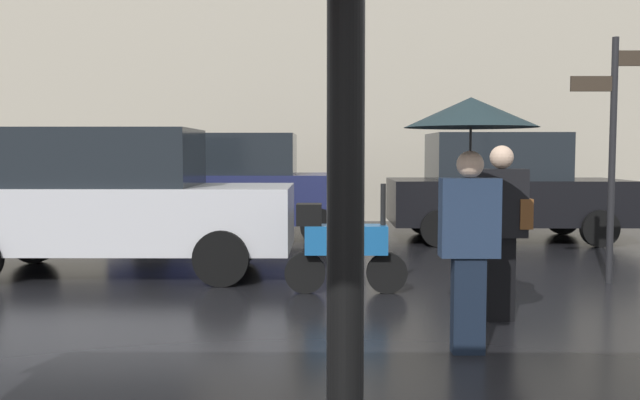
% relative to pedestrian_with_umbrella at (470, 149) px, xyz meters
% --- Properties ---
extents(pedestrian_with_umbrella, '(1.04, 1.04, 2.01)m').
position_rel_pedestrian_with_umbrella_xyz_m(pedestrian_with_umbrella, '(0.00, 0.00, 0.00)').
color(pedestrian_with_umbrella, black).
rests_on(pedestrian_with_umbrella, ground).
extents(pedestrian_with_bag, '(0.51, 0.24, 1.65)m').
position_rel_pedestrian_with_umbrella_xyz_m(pedestrian_with_bag, '(0.53, 1.07, -0.68)').
color(pedestrian_with_bag, black).
rests_on(pedestrian_with_bag, ground).
extents(parked_scooter, '(1.38, 0.32, 1.23)m').
position_rel_pedestrian_with_umbrella_xyz_m(parked_scooter, '(-0.94, 2.31, -1.06)').
color(parked_scooter, black).
rests_on(parked_scooter, ground).
extents(parked_car_left, '(4.52, 1.90, 1.88)m').
position_rel_pedestrian_with_umbrella_xyz_m(parked_car_left, '(-3.89, 3.57, -0.65)').
color(parked_car_left, silver).
rests_on(parked_car_left, ground).
extents(parked_car_right, '(4.41, 1.99, 1.91)m').
position_rel_pedestrian_with_umbrella_xyz_m(parked_car_right, '(-2.73, 7.26, -0.65)').
color(parked_car_right, '#1E234C').
rests_on(parked_car_right, ground).
extents(parked_car_distant, '(4.12, 1.99, 1.92)m').
position_rel_pedestrian_with_umbrella_xyz_m(parked_car_distant, '(2.05, 7.01, -0.65)').
color(parked_car_distant, black).
rests_on(parked_car_distant, ground).
extents(street_signpost, '(1.08, 0.08, 2.95)m').
position_rel_pedestrian_with_umbrella_xyz_m(street_signpost, '(2.33, 2.94, 0.17)').
color(street_signpost, black).
rests_on(street_signpost, ground).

